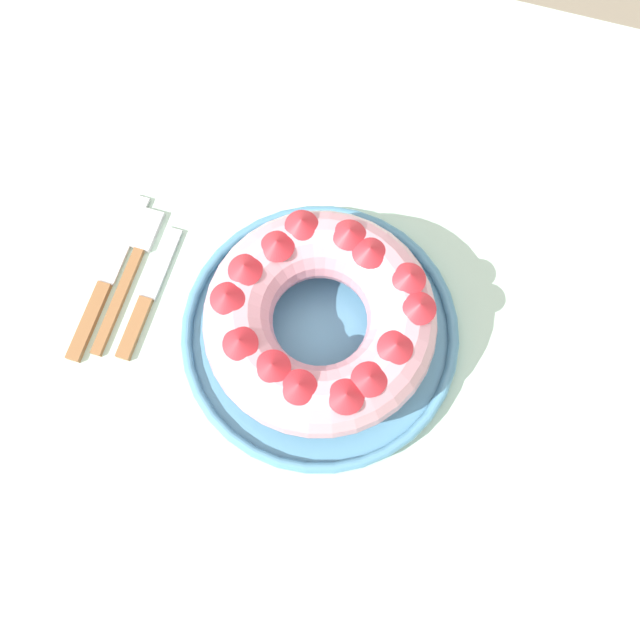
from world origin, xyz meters
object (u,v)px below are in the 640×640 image
fork (131,269)px  cake_knife (146,301)px  bundt_cake (320,319)px  serving_knife (104,287)px  serving_dish (320,333)px

fork → cake_knife: (0.03, -0.03, 0.00)m
bundt_cake → serving_knife: bundt_cake is taller
serving_dish → bundt_cake: bearing=47.1°
serving_dish → fork: 0.24m
serving_dish → fork: size_ratio=1.66×
bundt_cake → serving_dish: bearing=-132.9°
fork → cake_knife: 0.04m
serving_dish → cake_knife: serving_dish is taller
serving_dish → cake_knife: bearing=-174.7°
bundt_cake → fork: (-0.24, 0.01, -0.06)m
bundt_cake → cake_knife: (-0.21, -0.02, -0.06)m
serving_knife → cake_knife: same height
fork → cake_knife: cake_knife is taller
serving_dish → bundt_cake: (0.00, 0.00, 0.05)m
serving_dish → cake_knife: (-0.21, -0.02, -0.01)m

